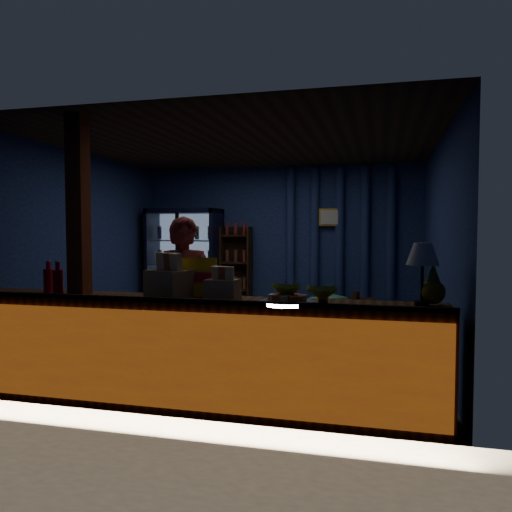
{
  "coord_description": "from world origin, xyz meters",
  "views": [
    {
      "loc": [
        1.65,
        -5.95,
        1.55
      ],
      "look_at": [
        0.2,
        -0.2,
        1.24
      ],
      "focal_mm": 35.0,
      "sensor_mm": 36.0,
      "label": 1
    }
  ],
  "objects_px": {
    "shopkeeper": "(185,301)",
    "green_chair": "(316,315)",
    "table_lamp": "(423,257)",
    "pastry_tray": "(287,301)"
  },
  "relations": [
    {
      "from": "shopkeeper",
      "to": "table_lamp",
      "type": "xyz_separation_m",
      "value": [
        2.21,
        -0.51,
        0.5
      ]
    },
    {
      "from": "shopkeeper",
      "to": "green_chair",
      "type": "bearing_deg",
      "value": 55.42
    },
    {
      "from": "pastry_tray",
      "to": "table_lamp",
      "type": "distance_m",
      "value": 1.12
    },
    {
      "from": "table_lamp",
      "to": "green_chair",
      "type": "bearing_deg",
      "value": 111.35
    },
    {
      "from": "shopkeeper",
      "to": "pastry_tray",
      "type": "height_order",
      "value": "shopkeeper"
    },
    {
      "from": "green_chair",
      "to": "pastry_tray",
      "type": "bearing_deg",
      "value": 55.41
    },
    {
      "from": "shopkeeper",
      "to": "green_chair",
      "type": "relative_size",
      "value": 2.52
    },
    {
      "from": "shopkeeper",
      "to": "green_chair",
      "type": "height_order",
      "value": "shopkeeper"
    },
    {
      "from": "green_chair",
      "to": "table_lamp",
      "type": "height_order",
      "value": "table_lamp"
    },
    {
      "from": "green_chair",
      "to": "pastry_tray",
      "type": "height_order",
      "value": "pastry_tray"
    }
  ]
}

